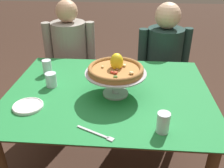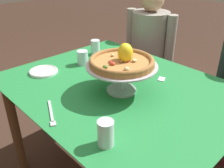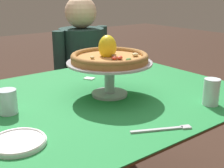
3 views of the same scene
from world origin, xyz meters
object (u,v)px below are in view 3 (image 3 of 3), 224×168
object	(u,v)px
side_plate	(18,142)
pizza_stand	(109,71)
diner_right	(83,79)
dinner_fork	(165,129)
pizza	(109,56)
sugar_packet	(89,78)
water_glass_side_left	(8,103)
water_glass_front_right	(211,93)

from	to	relation	value
side_plate	pizza_stand	bearing A→B (deg)	20.82
side_plate	diner_right	bearing A→B (deg)	49.69
side_plate	dinner_fork	world-z (taller)	side_plate
pizza	diner_right	size ratio (longest dim) A/B	0.29
dinner_fork	side_plate	bearing A→B (deg)	154.43
sugar_packet	pizza	bearing A→B (deg)	-104.21
pizza	water_glass_side_left	size ratio (longest dim) A/B	3.56
water_glass_side_left	diner_right	world-z (taller)	diner_right
pizza	diner_right	bearing A→B (deg)	65.24
dinner_fork	sugar_packet	xyz separation A→B (m)	(0.13, 0.64, -0.00)
dinner_fork	pizza	bearing A→B (deg)	80.48
dinner_fork	diner_right	bearing A→B (deg)	69.74
pizza	water_glass_front_right	distance (m)	0.44
water_glass_front_right	side_plate	bearing A→B (deg)	168.16
water_glass_side_left	side_plate	world-z (taller)	water_glass_side_left
water_glass_side_left	side_plate	size ratio (longest dim) A/B	0.54
dinner_fork	sugar_packet	distance (m)	0.66
water_glass_side_left	sugar_packet	world-z (taller)	water_glass_side_left
side_plate	diner_right	distance (m)	1.36
pizza_stand	pizza	xyz separation A→B (m)	(0.00, 0.00, 0.06)
dinner_fork	diner_right	world-z (taller)	diner_right
water_glass_side_left	water_glass_front_right	world-z (taller)	water_glass_front_right
pizza	side_plate	xyz separation A→B (m)	(-0.48, -0.19, -0.16)
water_glass_front_right	sugar_packet	xyz separation A→B (m)	(-0.18, 0.60, -0.04)
pizza_stand	dinner_fork	world-z (taller)	pizza_stand
dinner_fork	sugar_packet	size ratio (longest dim) A/B	3.90
pizza	dinner_fork	size ratio (longest dim) A/B	1.67
pizza_stand	diner_right	world-z (taller)	diner_right
pizza	dinner_fork	world-z (taller)	pizza
pizza	water_glass_side_left	world-z (taller)	pizza
pizza_stand	pizza	bearing A→B (deg)	68.74
pizza_stand	water_glass_front_right	world-z (taller)	pizza_stand
pizza_stand	sugar_packet	bearing A→B (deg)	75.74
pizza_stand	water_glass_side_left	world-z (taller)	pizza_stand
pizza_stand	side_plate	bearing A→B (deg)	-159.18
sugar_packet	diner_right	world-z (taller)	diner_right
pizza	water_glass_front_right	world-z (taller)	pizza
water_glass_front_right	sugar_packet	distance (m)	0.63
pizza_stand	diner_right	bearing A→B (deg)	65.25
pizza_stand	sugar_packet	xyz separation A→B (m)	(0.07, 0.26, -0.11)
side_plate	sugar_packet	distance (m)	0.71
side_plate	water_glass_front_right	bearing A→B (deg)	-11.84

